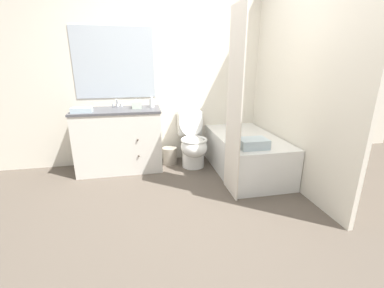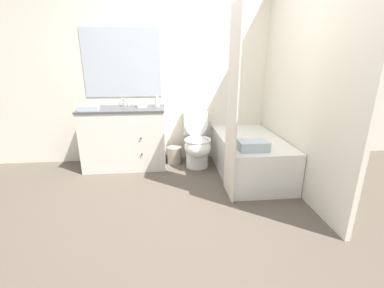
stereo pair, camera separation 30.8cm
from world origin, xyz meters
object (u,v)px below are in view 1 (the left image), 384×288
toilet (193,143)px  bathtub (245,154)px  bath_towel_folded (253,143)px  sink_faucet (117,104)px  soap_dispenser (152,103)px  tissue_box (137,105)px  hand_towel_folded (82,110)px  wastebasket (170,156)px  vanity_cabinet (119,139)px

toilet → bathtub: size_ratio=0.60×
bathtub → bath_towel_folded: (-0.13, -0.48, 0.31)m
sink_faucet → bathtub: sink_faucet is taller
soap_dispenser → bath_towel_folded: size_ratio=0.45×
sink_faucet → tissue_box: size_ratio=1.11×
bathtub → toilet: bearing=151.6°
toilet → tissue_box: tissue_box is taller
bathtub → hand_towel_folded: 2.20m
wastebasket → bath_towel_folded: bearing=-48.8°
vanity_cabinet → bathtub: (1.68, -0.44, -0.18)m
bathtub → tissue_box: tissue_box is taller
sink_faucet → hand_towel_folded: 0.52m
wastebasket → soap_dispenser: soap_dispenser is taller
sink_faucet → bath_towel_folded: size_ratio=0.44×
soap_dispenser → sink_faucet: bearing=164.6°
toilet → soap_dispenser: bearing=165.7°
sink_faucet → hand_towel_folded: bearing=-140.5°
sink_faucet → toilet: (1.02, -0.27, -0.55)m
bathtub → bath_towel_folded: 0.59m
soap_dispenser → bath_towel_folded: bearing=-42.3°
bathtub → wastebasket: size_ratio=5.63×
sink_faucet → soap_dispenser: (0.47, -0.13, 0.03)m
hand_towel_folded → bath_towel_folded: size_ratio=0.77×
bathtub → bath_towel_folded: bath_towel_folded is taller
bathtub → soap_dispenser: (-1.21, 0.50, 0.66)m
sink_faucet → toilet: size_ratio=0.17×
vanity_cabinet → hand_towel_folded: size_ratio=4.55×
vanity_cabinet → toilet: vanity_cabinet is taller
sink_faucet → tissue_box: (0.27, -0.15, 0.01)m
sink_faucet → soap_dispenser: soap_dispenser is taller
bathtub → wastebasket: bearing=153.6°
wastebasket → soap_dispenser: 0.83m
toilet → sink_faucet: bearing=165.2°
bathtub → tissue_box: 1.62m
sink_faucet → toilet: bearing=-14.8°
tissue_box → toilet: bearing=-8.8°
vanity_cabinet → bath_towel_folded: vanity_cabinet is taller
wastebasket → tissue_box: 0.89m
vanity_cabinet → bath_towel_folded: (1.55, -0.92, 0.13)m
wastebasket → bath_towel_folded: (0.85, -0.97, 0.44)m
bathtub → hand_towel_folded: hand_towel_folded is taller
sink_faucet → wastebasket: sink_faucet is taller
bath_towel_folded → soap_dispenser: bearing=137.7°
wastebasket → sink_faucet: bearing=168.9°
toilet → bathtub: (0.66, -0.36, -0.08)m
wastebasket → vanity_cabinet: bearing=-175.9°
tissue_box → soap_dispenser: soap_dispenser is taller
sink_faucet → bath_towel_folded: bearing=-35.6°
sink_faucet → wastebasket: bearing=-11.1°
vanity_cabinet → tissue_box: (0.27, 0.04, 0.47)m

